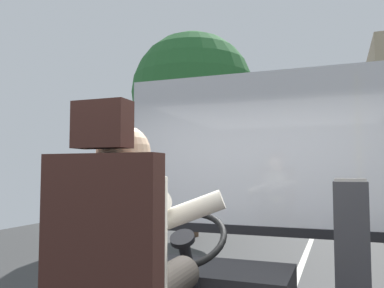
% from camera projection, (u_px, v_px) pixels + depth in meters
% --- Properties ---
extents(ground, '(18.00, 44.00, 0.06)m').
position_uv_depth(ground, '(311.00, 241.00, 10.13)').
color(ground, '#363636').
extents(bus_driver, '(0.74, 0.63, 0.79)m').
position_uv_depth(bus_driver, '(130.00, 245.00, 1.66)').
color(bus_driver, '#332D28').
rests_on(bus_driver, driver_seat).
extents(fare_box, '(0.21, 0.25, 0.99)m').
position_uv_depth(fare_box, '(352.00, 256.00, 2.51)').
color(fare_box, '#333338').
rests_on(fare_box, bus_floor).
extents(windshield_panel, '(2.50, 0.08, 1.48)m').
position_uv_depth(windshield_panel, '(256.00, 170.00, 3.54)').
color(windshield_panel, silver).
extents(street_tree, '(3.42, 3.42, 5.68)m').
position_uv_depth(street_tree, '(193.00, 94.00, 11.03)').
color(street_tree, '#4C3828').
rests_on(street_tree, ground).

